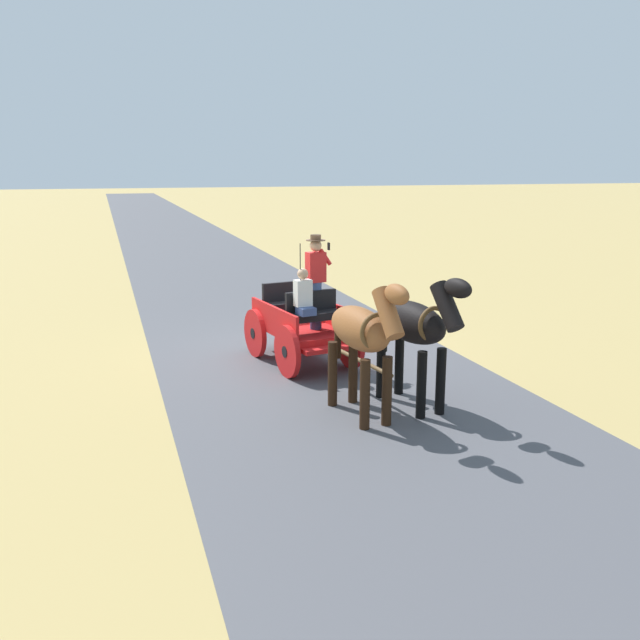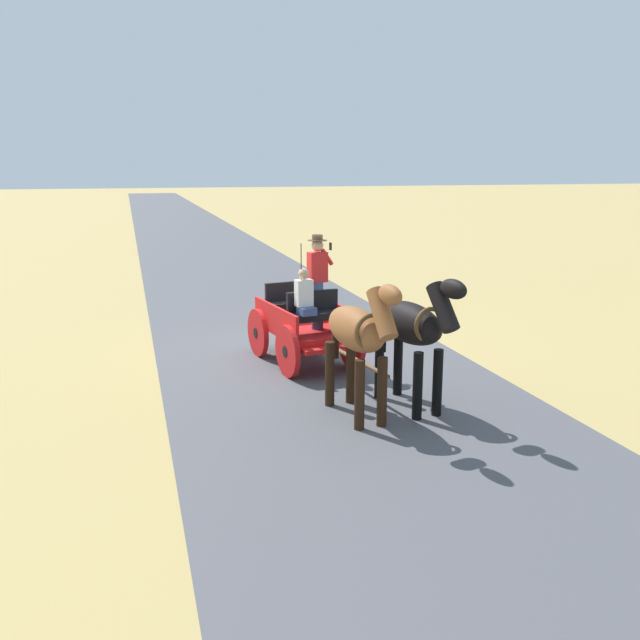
{
  "view_description": "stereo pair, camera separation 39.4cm",
  "coord_description": "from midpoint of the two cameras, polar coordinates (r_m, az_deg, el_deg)",
  "views": [
    {
      "loc": [
        3.75,
        13.11,
        3.78
      ],
      "look_at": [
        0.21,
        1.99,
        1.1
      ],
      "focal_mm": 38.35,
      "sensor_mm": 36.0,
      "label": 1
    },
    {
      "loc": [
        3.37,
        13.22,
        3.78
      ],
      "look_at": [
        0.21,
        1.99,
        1.1
      ],
      "focal_mm": 38.35,
      "sensor_mm": 36.0,
      "label": 2
    }
  ],
  "objects": [
    {
      "name": "road_surface",
      "position": [
        14.15,
        -0.56,
        -2.54
      ],
      "size": [
        5.98,
        160.0,
        0.01
      ],
      "primitive_type": "cube",
      "color": "#4C4C51",
      "rests_on": "ground"
    },
    {
      "name": "horse_near_side",
      "position": [
        10.62,
        8.81,
        -0.58
      ],
      "size": [
        0.85,
        2.15,
        2.21
      ],
      "color": "black",
      "rests_on": "ground"
    },
    {
      "name": "horse_drawn_carriage",
      "position": [
        13.08,
        -0.39,
        -0.16
      ],
      "size": [
        1.79,
        4.51,
        2.5
      ],
      "color": "red",
      "rests_on": "ground"
    },
    {
      "name": "ground_plane",
      "position": [
        14.15,
        -0.56,
        -2.56
      ],
      "size": [
        200.0,
        200.0,
        0.0
      ],
      "primitive_type": "plane",
      "color": "tan"
    },
    {
      "name": "horse_off_side",
      "position": [
        10.13,
        4.36,
        -1.12
      ],
      "size": [
        0.74,
        2.14,
        2.21
      ],
      "color": "brown",
      "rests_on": "ground"
    }
  ]
}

